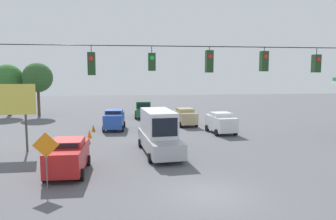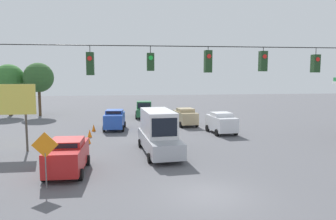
% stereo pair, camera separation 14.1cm
% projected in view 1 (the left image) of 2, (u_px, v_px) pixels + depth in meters
% --- Properties ---
extents(ground_plane, '(140.00, 140.00, 0.00)m').
position_uv_depth(ground_plane, '(210.00, 195.00, 15.34)').
color(ground_plane, '#56565B').
extents(overhead_signal_span, '(19.64, 0.38, 7.69)m').
position_uv_depth(overhead_signal_span, '(208.00, 88.00, 15.26)').
color(overhead_signal_span, '#939399').
rests_on(overhead_signal_span, ground_plane).
extents(sedan_blue_withflow_far, '(2.24, 4.14, 2.02)m').
position_uv_depth(sedan_blue_withflow_far, '(114.00, 119.00, 32.87)').
color(sedan_blue_withflow_far, '#234CB2').
rests_on(sedan_blue_withflow_far, ground_plane).
extents(pickup_truck_green_withflow_deep, '(2.33, 5.37, 2.12)m').
position_uv_depth(pickup_truck_green_withflow_deep, '(143.00, 110.00, 42.13)').
color(pickup_truck_green_withflow_deep, '#236038').
rests_on(pickup_truck_green_withflow_deep, ground_plane).
extents(sedan_white_oncoming_far, '(2.36, 3.98, 1.99)m').
position_uv_depth(sedan_white_oncoming_far, '(221.00, 122.00, 30.91)').
color(sedan_white_oncoming_far, silver).
rests_on(sedan_white_oncoming_far, ground_plane).
extents(box_truck_silver_withflow_mid, '(2.76, 7.16, 3.05)m').
position_uv_depth(box_truck_silver_withflow_mid, '(159.00, 132.00, 23.22)').
color(box_truck_silver_withflow_mid, '#A8AAB2').
rests_on(box_truck_silver_withflow_mid, ground_plane).
extents(sedan_red_parked_shoulder, '(2.16, 4.48, 1.96)m').
position_uv_depth(sedan_red_parked_shoulder, '(68.00, 156.00, 18.57)').
color(sedan_red_parked_shoulder, red).
rests_on(sedan_red_parked_shoulder, ground_plane).
extents(sedan_tan_oncoming_deep, '(2.30, 4.14, 1.89)m').
position_uv_depth(sedan_tan_oncoming_deep, '(185.00, 117.00, 35.52)').
color(sedan_tan_oncoming_deep, tan).
rests_on(sedan_tan_oncoming_deep, ground_plane).
extents(traffic_cone_nearest, '(0.39, 0.39, 0.70)m').
position_uv_depth(traffic_cone_nearest, '(71.00, 167.00, 18.73)').
color(traffic_cone_nearest, orange).
rests_on(traffic_cone_nearest, ground_plane).
extents(traffic_cone_second, '(0.39, 0.39, 0.70)m').
position_uv_depth(traffic_cone_second, '(80.00, 155.00, 21.29)').
color(traffic_cone_second, orange).
rests_on(traffic_cone_second, ground_plane).
extents(traffic_cone_third, '(0.39, 0.39, 0.70)m').
position_uv_depth(traffic_cone_third, '(85.00, 146.00, 24.09)').
color(traffic_cone_third, orange).
rests_on(traffic_cone_third, ground_plane).
extents(traffic_cone_fourth, '(0.39, 0.39, 0.70)m').
position_uv_depth(traffic_cone_fourth, '(88.00, 139.00, 26.45)').
color(traffic_cone_fourth, orange).
rests_on(traffic_cone_fourth, ground_plane).
extents(traffic_cone_fifth, '(0.39, 0.39, 0.70)m').
position_uv_depth(traffic_cone_fifth, '(89.00, 133.00, 29.05)').
color(traffic_cone_fifth, orange).
rests_on(traffic_cone_fifth, ground_plane).
extents(traffic_cone_farthest, '(0.39, 0.39, 0.70)m').
position_uv_depth(traffic_cone_farthest, '(93.00, 128.00, 31.98)').
color(traffic_cone_farthest, orange).
rests_on(traffic_cone_farthest, ground_plane).
extents(roadside_billboard, '(4.89, 0.16, 4.90)m').
position_uv_depth(roadside_billboard, '(0.00, 103.00, 23.15)').
color(roadside_billboard, '#4C473D').
rests_on(roadside_billboard, ground_plane).
extents(work_zone_sign, '(1.27, 0.06, 2.84)m').
position_uv_depth(work_zone_sign, '(46.00, 149.00, 15.90)').
color(work_zone_sign, slate).
rests_on(work_zone_sign, ground_plane).
extents(tree_horizon_left, '(3.88, 3.88, 7.04)m').
position_uv_depth(tree_horizon_left, '(38.00, 78.00, 42.99)').
color(tree_horizon_left, '#4C3823').
rests_on(tree_horizon_left, ground_plane).
extents(tree_horizon_right, '(3.99, 3.99, 6.86)m').
position_uv_depth(tree_horizon_right, '(8.00, 80.00, 43.31)').
color(tree_horizon_right, '#4C3823').
rests_on(tree_horizon_right, ground_plane).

